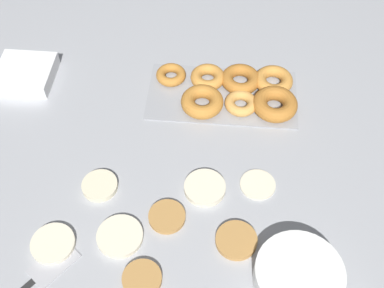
# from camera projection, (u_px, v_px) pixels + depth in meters

# --- Properties ---
(ground_plane) EXTENTS (3.00, 3.00, 0.00)m
(ground_plane) POSITION_uv_depth(u_px,v_px,m) (162.00, 178.00, 1.15)
(ground_plane) COLOR #9EA0A5
(pancake_0) EXTENTS (0.10, 0.10, 0.01)m
(pancake_0) POSITION_uv_depth(u_px,v_px,m) (120.00, 236.00, 1.05)
(pancake_0) COLOR beige
(pancake_0) RESTS_ON ground_plane
(pancake_1) EXTENTS (0.08, 0.08, 0.01)m
(pancake_1) POSITION_uv_depth(u_px,v_px,m) (167.00, 217.00, 1.08)
(pancake_1) COLOR #B27F42
(pancake_1) RESTS_ON ground_plane
(pancake_2) EXTENTS (0.10, 0.10, 0.01)m
(pancake_2) POSITION_uv_depth(u_px,v_px,m) (53.00, 244.00, 1.04)
(pancake_2) COLOR beige
(pancake_2) RESTS_ON ground_plane
(pancake_3) EXTENTS (0.09, 0.09, 0.01)m
(pancake_3) POSITION_uv_depth(u_px,v_px,m) (236.00, 240.00, 1.05)
(pancake_3) COLOR #B27F42
(pancake_3) RESTS_ON ground_plane
(pancake_4) EXTENTS (0.08, 0.08, 0.01)m
(pancake_4) POSITION_uv_depth(u_px,v_px,m) (258.00, 184.00, 1.14)
(pancake_4) COLOR beige
(pancake_4) RESTS_ON ground_plane
(pancake_5) EXTENTS (0.10, 0.10, 0.02)m
(pancake_5) POSITION_uv_depth(u_px,v_px,m) (205.00, 188.00, 1.13)
(pancake_5) COLOR beige
(pancake_5) RESTS_ON ground_plane
(pancake_6) EXTENTS (0.08, 0.08, 0.01)m
(pancake_6) POSITION_uv_depth(u_px,v_px,m) (100.00, 186.00, 1.13)
(pancake_6) COLOR beige
(pancake_6) RESTS_ON ground_plane
(pancake_7) EXTENTS (0.08, 0.08, 0.01)m
(pancake_7) POSITION_uv_depth(u_px,v_px,m) (142.00, 279.00, 1.00)
(pancake_7) COLOR #B27F42
(pancake_7) RESTS_ON ground_plane
(donut_tray) EXTENTS (0.41, 0.21, 0.05)m
(donut_tray) POSITION_uv_depth(u_px,v_px,m) (234.00, 91.00, 1.30)
(donut_tray) COLOR #93969B
(donut_tray) RESTS_ON ground_plane
(batter_bowl) EXTENTS (0.18, 0.18, 0.05)m
(batter_bowl) POSITION_uv_depth(u_px,v_px,m) (298.00, 276.00, 0.98)
(batter_bowl) COLOR white
(batter_bowl) RESTS_ON ground_plane
(container_stack) EXTENTS (0.15, 0.14, 0.04)m
(container_stack) POSITION_uv_depth(u_px,v_px,m) (25.00, 74.00, 1.34)
(container_stack) COLOR white
(container_stack) RESTS_ON ground_plane
(spatula) EXTENTS (0.17, 0.20, 0.01)m
(spatula) POSITION_uv_depth(u_px,v_px,m) (44.00, 272.00, 1.01)
(spatula) COLOR black
(spatula) RESTS_ON ground_plane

